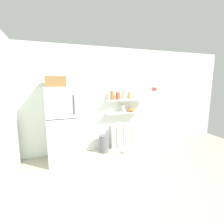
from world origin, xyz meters
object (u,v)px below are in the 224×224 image
Objects in this scene: storage_jar_1 at (118,96)px; storage_jar_4 at (135,95)px; storage_jar_3 at (129,96)px; refrigerator at (62,123)px; storage_jar_2 at (124,95)px; storage_jar_0 at (112,95)px; trash_bin at (104,144)px; pet_food_bowl at (125,152)px; radiator at (123,136)px; vase at (123,109)px; shelf_bowl at (131,110)px; hanging_fruit_basket at (154,89)px.

storage_jar_1 reaches higher than storage_jar_4.
storage_jar_1 is 1.10× the size of storage_jar_3.
refrigerator is 1.69m from storage_jar_2.
storage_jar_0 is 1.24m from trash_bin.
refrigerator reaches higher than storage_jar_0.
storage_jar_4 is at bearing 41.56° from pet_food_bowl.
refrigerator is at bearing -170.21° from radiator.
storage_jar_0 is 0.47m from vase.
storage_jar_1 is 0.49m from storage_jar_4.
vase is at bearing 180.00° from shelf_bowl.
vase is at bearing -124.43° from radiator.
storage_jar_2 is (1.58, 0.24, 0.55)m from refrigerator.
refrigerator is 2.44m from hanging_fruit_basket.
radiator reaches higher than pet_food_bowl.
storage_jar_3 is at bearing -0.00° from storage_jar_2.
trash_bin is (-0.82, -0.12, -0.80)m from shelf_bowl.
trash_bin is at bearing -166.04° from radiator.
radiator is 1.49m from hanging_fruit_basket.
storage_jar_1 is 0.69× the size of hanging_fruit_basket.
pet_food_bowl is (0.48, -0.26, -0.19)m from trash_bin.
storage_jar_2 is at bearing 8.73° from refrigerator.
storage_jar_4 is (1.90, 0.24, 0.53)m from refrigerator.
storage_jar_3 is at bearing -180.00° from shelf_bowl.
refrigerator is 1.53m from storage_jar_1.
hanging_fruit_basket reaches higher than storage_jar_0.
radiator is 3.59× the size of storage_jar_3.
trash_bin is (-0.59, -0.15, -0.10)m from radiator.
storage_jar_4 reaches higher than storage_jar_3.
vase is (1.56, 0.24, 0.18)m from refrigerator.
storage_jar_3 is 0.62× the size of hanging_fruit_basket.
hanging_fruit_basket is at bearing 8.94° from pet_food_bowl.
storage_jar_2 is at bearing 0.00° from storage_jar_1.
storage_jar_2 reaches higher than shelf_bowl.
storage_jar_2 is at bearing 0.00° from storage_jar_0.
storage_jar_3 is (0.32, -0.00, -0.01)m from storage_jar_1.
storage_jar_2 is 1.29× the size of storage_jar_3.
storage_jar_1 is 1.07× the size of pet_food_bowl.
storage_jar_1 is 1.02× the size of storage_jar_4.
vase is (-0.18, 0.00, -0.33)m from storage_jar_3.
shelf_bowl is at bearing 48.52° from pet_food_bowl.
pet_food_bowl is at bearing -105.38° from storage_jar_2.
hanging_fruit_basket is at bearing -0.02° from refrigerator.
storage_jar_2 is 0.47m from shelf_bowl.
hanging_fruit_basket is (0.92, -0.24, 0.16)m from storage_jar_1.
vase is 0.26m from shelf_bowl.
hanging_fruit_basket reaches higher than storage_jar_3.
storage_jar_3 is 1.40m from trash_bin.
storage_jar_3 is 0.98× the size of pet_food_bowl.
refrigerator is at bearing -172.37° from shelf_bowl.
trash_bin is 1.47× the size of hanging_fruit_basket.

